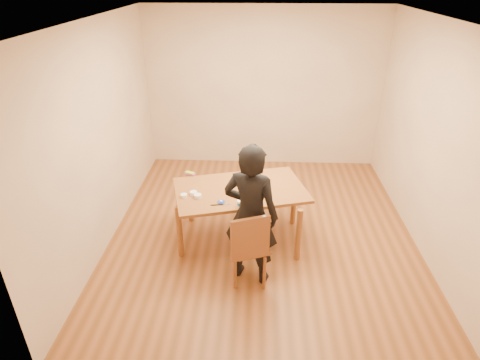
{
  "coord_description": "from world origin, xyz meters",
  "views": [
    {
      "loc": [
        -0.08,
        -4.51,
        3.17
      ],
      "look_at": [
        -0.29,
        -0.21,
        0.9
      ],
      "focal_mm": 30.0,
      "sensor_mm": 36.0,
      "label": 1
    }
  ],
  "objects_px": {
    "dining_chair": "(250,247)",
    "person": "(251,216)",
    "cake_plate": "(252,185)",
    "cake": "(252,181)",
    "dining_table": "(240,190)"
  },
  "relations": [
    {
      "from": "dining_chair",
      "to": "person",
      "type": "bearing_deg",
      "value": 70.3
    },
    {
      "from": "cake_plate",
      "to": "person",
      "type": "xyz_separation_m",
      "value": [
        0.0,
        -0.83,
        0.07
      ]
    },
    {
      "from": "dining_chair",
      "to": "cake",
      "type": "height_order",
      "value": "cake"
    },
    {
      "from": "cake",
      "to": "person",
      "type": "relative_size",
      "value": 0.13
    },
    {
      "from": "dining_chair",
      "to": "dining_table",
      "type": "bearing_deg",
      "value": 81.25
    },
    {
      "from": "dining_table",
      "to": "cake_plate",
      "type": "height_order",
      "value": "cake_plate"
    },
    {
      "from": "cake_plate",
      "to": "person",
      "type": "distance_m",
      "value": 0.83
    },
    {
      "from": "dining_chair",
      "to": "person",
      "type": "relative_size",
      "value": 0.23
    },
    {
      "from": "cake_plate",
      "to": "person",
      "type": "relative_size",
      "value": 0.16
    },
    {
      "from": "dining_chair",
      "to": "cake",
      "type": "bearing_deg",
      "value": 70.42
    },
    {
      "from": "dining_chair",
      "to": "cake_plate",
      "type": "relative_size",
      "value": 1.44
    },
    {
      "from": "cake",
      "to": "cake_plate",
      "type": "bearing_deg",
      "value": 0.0
    },
    {
      "from": "cake_plate",
      "to": "dining_table",
      "type": "bearing_deg",
      "value": -146.2
    },
    {
      "from": "dining_chair",
      "to": "person",
      "type": "distance_m",
      "value": 0.38
    },
    {
      "from": "dining_table",
      "to": "person",
      "type": "bearing_deg",
      "value": -93.57
    }
  ]
}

